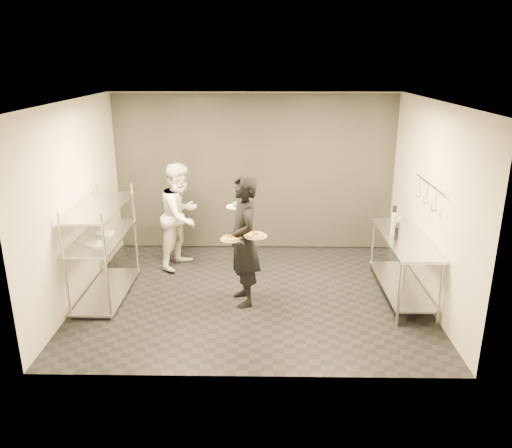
{
  "coord_description": "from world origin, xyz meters",
  "views": [
    {
      "loc": [
        0.16,
        -6.69,
        3.34
      ],
      "look_at": [
        0.05,
        0.02,
        1.1
      ],
      "focal_mm": 35.0,
      "sensor_mm": 36.0,
      "label": 1
    }
  ],
  "objects_px": {
    "waiter": "(244,241)",
    "bottle_clear": "(400,224)",
    "pizza_plate_near": "(231,238)",
    "salad_plate": "(237,205)",
    "bottle_green": "(394,223)",
    "bottle_dark": "(394,213)",
    "prep_counter": "(403,256)",
    "pos_monitor": "(397,231)",
    "chef": "(181,216)",
    "pass_rack": "(103,246)",
    "pizza_plate_far": "(255,235)"
  },
  "relations": [
    {
      "from": "waiter",
      "to": "bottle_green",
      "type": "distance_m",
      "value": 2.23
    },
    {
      "from": "pizza_plate_near",
      "to": "salad_plate",
      "type": "relative_size",
      "value": 0.96
    },
    {
      "from": "pass_rack",
      "to": "waiter",
      "type": "bearing_deg",
      "value": -6.17
    },
    {
      "from": "bottle_dark",
      "to": "salad_plate",
      "type": "bearing_deg",
      "value": -162.37
    },
    {
      "from": "bottle_clear",
      "to": "pizza_plate_near",
      "type": "bearing_deg",
      "value": -163.0
    },
    {
      "from": "pizza_plate_near",
      "to": "salad_plate",
      "type": "height_order",
      "value": "salad_plate"
    },
    {
      "from": "bottle_green",
      "to": "waiter",
      "type": "bearing_deg",
      "value": -167.91
    },
    {
      "from": "bottle_green",
      "to": "pizza_plate_far",
      "type": "bearing_deg",
      "value": -161.94
    },
    {
      "from": "chef",
      "to": "bottle_dark",
      "type": "xyz_separation_m",
      "value": [
        3.41,
        -0.3,
        0.16
      ]
    },
    {
      "from": "waiter",
      "to": "bottle_clear",
      "type": "relative_size",
      "value": 9.61
    },
    {
      "from": "chef",
      "to": "bottle_dark",
      "type": "distance_m",
      "value": 3.43
    },
    {
      "from": "salad_plate",
      "to": "bottle_green",
      "type": "distance_m",
      "value": 2.31
    },
    {
      "from": "bottle_clear",
      "to": "chef",
      "type": "bearing_deg",
      "value": 167.07
    },
    {
      "from": "prep_counter",
      "to": "bottle_clear",
      "type": "xyz_separation_m",
      "value": [
        -0.01,
        0.33,
        0.39
      ]
    },
    {
      "from": "pizza_plate_far",
      "to": "prep_counter",
      "type": "bearing_deg",
      "value": 10.96
    },
    {
      "from": "pizza_plate_far",
      "to": "bottle_clear",
      "type": "distance_m",
      "value": 2.24
    },
    {
      "from": "prep_counter",
      "to": "bottle_clear",
      "type": "height_order",
      "value": "bottle_clear"
    },
    {
      "from": "pizza_plate_near",
      "to": "waiter",
      "type": "bearing_deg",
      "value": 51.77
    },
    {
      "from": "waiter",
      "to": "bottle_dark",
      "type": "height_order",
      "value": "waiter"
    },
    {
      "from": "bottle_green",
      "to": "bottle_dark",
      "type": "bearing_deg",
      "value": 75.29
    },
    {
      "from": "pass_rack",
      "to": "salad_plate",
      "type": "xyz_separation_m",
      "value": [
        1.94,
        0.03,
        0.6
      ]
    },
    {
      "from": "bottle_clear",
      "to": "salad_plate",
      "type": "bearing_deg",
      "value": -172.94
    },
    {
      "from": "waiter",
      "to": "chef",
      "type": "bearing_deg",
      "value": -157.56
    },
    {
      "from": "pizza_plate_far",
      "to": "salad_plate",
      "type": "height_order",
      "value": "salad_plate"
    },
    {
      "from": "prep_counter",
      "to": "bottle_dark",
      "type": "bearing_deg",
      "value": 87.75
    },
    {
      "from": "salad_plate",
      "to": "prep_counter",
      "type": "bearing_deg",
      "value": -0.72
    },
    {
      "from": "chef",
      "to": "salad_plate",
      "type": "xyz_separation_m",
      "value": [
        0.99,
        -1.07,
        0.5
      ]
    },
    {
      "from": "prep_counter",
      "to": "pos_monitor",
      "type": "height_order",
      "value": "pos_monitor"
    },
    {
      "from": "pass_rack",
      "to": "prep_counter",
      "type": "distance_m",
      "value": 4.33
    },
    {
      "from": "pass_rack",
      "to": "pos_monitor",
      "type": "distance_m",
      "value": 4.22
    },
    {
      "from": "prep_counter",
      "to": "pizza_plate_near",
      "type": "distance_m",
      "value": 2.52
    },
    {
      "from": "waiter",
      "to": "prep_counter",
      "type": "bearing_deg",
      "value": 78.61
    },
    {
      "from": "pos_monitor",
      "to": "pass_rack",
      "type": "bearing_deg",
      "value": -160.92
    },
    {
      "from": "pass_rack",
      "to": "bottle_green",
      "type": "height_order",
      "value": "pass_rack"
    },
    {
      "from": "pos_monitor",
      "to": "bottle_clear",
      "type": "distance_m",
      "value": 0.32
    },
    {
      "from": "chef",
      "to": "pos_monitor",
      "type": "xyz_separation_m",
      "value": [
        3.26,
        -1.07,
        0.13
      ]
    },
    {
      "from": "chef",
      "to": "bottle_clear",
      "type": "bearing_deg",
      "value": -79.33
    },
    {
      "from": "bottle_clear",
      "to": "bottle_dark",
      "type": "relative_size",
      "value": 0.84
    },
    {
      "from": "chef",
      "to": "bottle_green",
      "type": "height_order",
      "value": "chef"
    },
    {
      "from": "pass_rack",
      "to": "pizza_plate_far",
      "type": "relative_size",
      "value": 5.25
    },
    {
      "from": "pass_rack",
      "to": "chef",
      "type": "height_order",
      "value": "chef"
    },
    {
      "from": "chef",
      "to": "bottle_clear",
      "type": "relative_size",
      "value": 9.02
    },
    {
      "from": "pos_monitor",
      "to": "bottle_clear",
      "type": "xyz_separation_m",
      "value": [
        0.11,
        0.3,
        0.01
      ]
    },
    {
      "from": "pass_rack",
      "to": "bottle_dark",
      "type": "bearing_deg",
      "value": 10.43
    },
    {
      "from": "waiter",
      "to": "bottle_green",
      "type": "height_order",
      "value": "waiter"
    },
    {
      "from": "pass_rack",
      "to": "pizza_plate_near",
      "type": "height_order",
      "value": "pass_rack"
    },
    {
      "from": "bottle_dark",
      "to": "pizza_plate_near",
      "type": "bearing_deg",
      "value": -153.79
    },
    {
      "from": "pizza_plate_near",
      "to": "bottle_green",
      "type": "height_order",
      "value": "bottle_green"
    },
    {
      "from": "chef",
      "to": "pizza_plate_far",
      "type": "bearing_deg",
      "value": -116.7
    },
    {
      "from": "chef",
      "to": "pizza_plate_far",
      "type": "relative_size",
      "value": 5.75
    }
  ]
}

